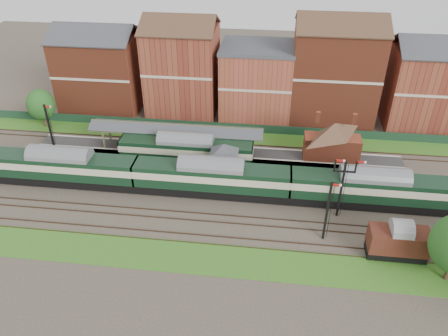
# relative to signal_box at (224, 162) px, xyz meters

# --- Properties ---
(ground) EXTENTS (160.00, 160.00, 0.00)m
(ground) POSITION_rel_signal_box_xyz_m (3.00, -3.25, -3.19)
(ground) COLOR #473D33
(ground) RESTS_ON ground
(grass_back) EXTENTS (90.00, 4.50, 0.06)m
(grass_back) POSITION_rel_signal_box_xyz_m (3.00, 12.75, -3.16)
(grass_back) COLOR #2D6619
(grass_back) RESTS_ON ground
(grass_front) EXTENTS (90.00, 5.00, 0.06)m
(grass_front) POSITION_rel_signal_box_xyz_m (3.00, -15.25, -3.16)
(grass_front) COLOR #2D6619
(grass_front) RESTS_ON ground
(fence) EXTENTS (90.00, 0.12, 1.50)m
(fence) POSITION_rel_signal_box_xyz_m (3.00, 14.75, -2.44)
(fence) COLOR #193823
(fence) RESTS_ON ground
(platform) EXTENTS (55.00, 3.40, 1.00)m
(platform) POSITION_rel_signal_box_xyz_m (-2.00, 6.50, -2.69)
(platform) COLOR #2D2D2D
(platform) RESTS_ON ground
(signal_box) EXTENTS (5.40, 5.40, 6.00)m
(signal_box) POSITION_rel_signal_box_xyz_m (0.00, 0.00, 0.00)
(signal_box) COLOR #616C4D
(signal_box) RESTS_ON ground
(brick_hut) EXTENTS (3.20, 2.64, 2.94)m
(brick_hut) POSITION_rel_signal_box_xyz_m (8.00, 0.00, -2.00)
(brick_hut) COLOR maroon
(brick_hut) RESTS_ON ground
(station_building) EXTENTS (8.10, 8.10, 5.90)m
(station_building) POSITION_rel_signal_box_xyz_m (15.00, 6.50, 0.76)
(station_building) COLOR brown
(station_building) RESTS_ON platform
(canopy) EXTENTS (26.00, 3.89, 4.08)m
(canopy) POSITION_rel_signal_box_xyz_m (-8.00, 6.50, 1.39)
(canopy) COLOR brown
(canopy) RESTS_ON platform
(semaphore_bracket) EXTENTS (3.60, 0.25, 8.18)m
(semaphore_bracket) POSITION_rel_signal_box_xyz_m (15.04, -5.75, 1.44)
(semaphore_bracket) COLOR black
(semaphore_bracket) RESTS_ON ground
(semaphore_platform_end) EXTENTS (1.23, 0.25, 8.00)m
(semaphore_platform_end) POSITION_rel_signal_box_xyz_m (-26.98, 4.75, 0.96)
(semaphore_platform_end) COLOR black
(semaphore_platform_end) RESTS_ON ground
(semaphore_siding) EXTENTS (1.23, 0.25, 8.00)m
(semaphore_siding) POSITION_rel_signal_box_xyz_m (13.02, -10.25, 0.96)
(semaphore_siding) COLOR black
(semaphore_siding) RESTS_ON ground
(town_backdrop) EXTENTS (69.00, 10.00, 16.00)m
(town_backdrop) POSITION_rel_signal_box_xyz_m (2.82, 21.75, 3.81)
(town_backdrop) COLOR brown
(town_backdrop) RESTS_ON ground
(dmu_train) EXTENTS (61.34, 3.22, 4.71)m
(dmu_train) POSITION_rel_signal_box_xyz_m (-1.21, -3.25, -0.46)
(dmu_train) COLOR black
(dmu_train) RESTS_ON ground
(platform_railcar) EXTENTS (19.30, 3.04, 4.44)m
(platform_railcar) POSITION_rel_signal_box_xyz_m (-5.87, 3.25, -0.60)
(platform_railcar) COLOR black
(platform_railcar) RESTS_ON ground
(goods_van_a) EXTENTS (6.35, 2.75, 3.85)m
(goods_van_a) POSITION_rel_signal_box_xyz_m (20.71, -12.25, -1.01)
(goods_van_a) COLOR black
(goods_van_a) RESTS_ON ground
(tree_back) EXTENTS (4.59, 4.59, 6.71)m
(tree_back) POSITION_rel_signal_box_xyz_m (-32.35, 12.61, 0.87)
(tree_back) COLOR #382619
(tree_back) RESTS_ON ground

